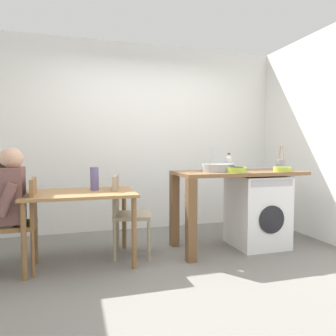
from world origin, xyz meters
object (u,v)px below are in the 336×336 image
at_px(washing_machine, 257,211).
at_px(seated_person, 3,203).
at_px(dining_table, 80,201).
at_px(vase, 94,179).
at_px(utensil_crock, 281,164).
at_px(bottle_tall_green, 229,163).
at_px(colander, 282,169).
at_px(chair_person_seat, 22,219).
at_px(mixing_bowl, 236,169).
at_px(chair_opposite, 126,210).

bearing_deg(washing_machine, seated_person, -178.33).
xyz_separation_m(dining_table, vase, (0.15, 0.10, 0.22)).
relative_size(washing_machine, utensil_crock, 2.87).
distance_m(bottle_tall_green, vase, 1.62).
xyz_separation_m(colander, vase, (-2.11, 0.34, -0.09)).
bearing_deg(washing_machine, vase, 176.37).
bearing_deg(vase, bottle_tall_green, 1.04).
xyz_separation_m(bottle_tall_green, utensil_crock, (0.68, -0.10, -0.03)).
distance_m(seated_person, bottle_tall_green, 2.50).
bearing_deg(seated_person, washing_machine, -90.17).
bearing_deg(vase, chair_person_seat, -164.14).
bearing_deg(mixing_bowl, vase, 168.16).
height_order(chair_person_seat, vase, vase).
bearing_deg(washing_machine, mixing_bowl, -153.49).
relative_size(dining_table, mixing_bowl, 4.92).
height_order(utensil_crock, vase, utensil_crock).
distance_m(chair_opposite, colander, 1.86).
bearing_deg(bottle_tall_green, seated_person, -174.63).
relative_size(chair_person_seat, bottle_tall_green, 4.23).
bearing_deg(chair_person_seat, bottle_tall_green, -86.22).
distance_m(chair_person_seat, seated_person, 0.23).
bearing_deg(bottle_tall_green, colander, -36.65).
bearing_deg(chair_person_seat, seated_person, 90.00).
bearing_deg(colander, dining_table, 173.95).
distance_m(chair_opposite, washing_machine, 1.60).
bearing_deg(utensil_crock, dining_table, -179.28).
distance_m(seated_person, mixing_bowl, 2.40).
height_order(chair_opposite, washing_machine, chair_opposite).
height_order(dining_table, bottle_tall_green, bottle_tall_green).
height_order(chair_opposite, utensil_crock, utensil_crock).
distance_m(seated_person, washing_machine, 2.79).
bearing_deg(seated_person, vase, -78.52).
bearing_deg(bottle_tall_green, chair_opposite, -177.19).
distance_m(chair_person_seat, bottle_tall_green, 2.37).
xyz_separation_m(mixing_bowl, colander, (0.58, -0.02, -0.00)).
bearing_deg(colander, mixing_bowl, 178.04).
distance_m(chair_person_seat, vase, 0.81).
bearing_deg(mixing_bowl, colander, -1.96).
distance_m(dining_table, seated_person, 0.71).
bearing_deg(bottle_tall_green, utensil_crock, -8.31).
xyz_separation_m(bottle_tall_green, mixing_bowl, (-0.09, -0.35, -0.06)).
bearing_deg(utensil_crock, bottle_tall_green, 171.69).
bearing_deg(colander, chair_opposite, 170.26).
xyz_separation_m(chair_opposite, mixing_bowl, (1.20, -0.29, 0.45)).
relative_size(seated_person, vase, 4.84).
bearing_deg(dining_table, seated_person, -171.72).
height_order(dining_table, chair_opposite, chair_opposite).
bearing_deg(bottle_tall_green, dining_table, -175.80).
distance_m(dining_table, mixing_bowl, 1.72).
relative_size(utensil_crock, vase, 1.21).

